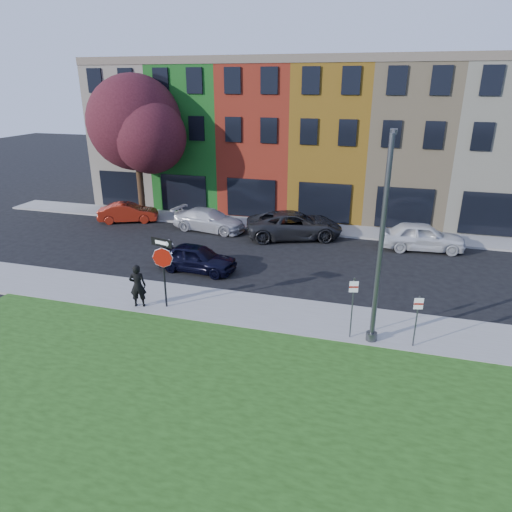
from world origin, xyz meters
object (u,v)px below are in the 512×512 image
(stop_sign, at_px, (163,259))
(man, at_px, (138,286))
(sedan_near, at_px, (197,258))
(street_lamp, at_px, (381,242))

(stop_sign, relative_size, man, 1.62)
(stop_sign, bearing_deg, man, -153.12)
(stop_sign, distance_m, sedan_near, 4.53)
(man, bearing_deg, street_lamp, 162.38)
(street_lamp, bearing_deg, man, -178.05)
(stop_sign, xyz_separation_m, man, (-1.11, -0.25, -1.22))
(stop_sign, height_order, man, stop_sign)
(stop_sign, xyz_separation_m, street_lamp, (8.38, -0.14, 1.55))
(man, xyz_separation_m, sedan_near, (0.72, 4.48, -0.36))
(stop_sign, height_order, street_lamp, street_lamp)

